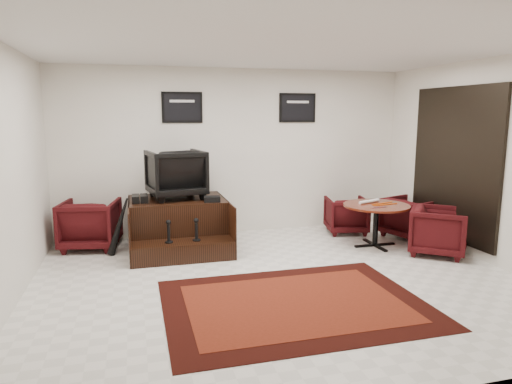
# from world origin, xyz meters

# --- Properties ---
(ground) EXTENTS (6.00, 6.00, 0.00)m
(ground) POSITION_xyz_m (0.00, 0.00, 0.00)
(ground) COLOR white
(ground) RESTS_ON ground
(room_shell) EXTENTS (6.02, 5.02, 2.81)m
(room_shell) POSITION_xyz_m (0.41, 0.12, 1.79)
(room_shell) COLOR white
(room_shell) RESTS_ON ground
(area_rug) EXTENTS (2.82, 2.11, 0.01)m
(area_rug) POSITION_xyz_m (-0.07, -0.72, 0.01)
(area_rug) COLOR black
(area_rug) RESTS_ON ground
(shine_podium) EXTENTS (1.46, 1.50, 0.75)m
(shine_podium) POSITION_xyz_m (-1.08, 1.78, 0.35)
(shine_podium) COLOR black
(shine_podium) RESTS_ON ground
(shine_chair) EXTENTS (0.93, 0.88, 0.84)m
(shine_chair) POSITION_xyz_m (-1.08, 1.93, 1.17)
(shine_chair) COLOR black
(shine_chair) RESTS_ON shine_podium
(shoes_pair) EXTENTS (0.23, 0.29, 0.11)m
(shoes_pair) POSITION_xyz_m (-1.64, 1.73, 0.81)
(shoes_pair) COLOR black
(shoes_pair) RESTS_ON shine_podium
(polish_kit) EXTENTS (0.26, 0.19, 0.08)m
(polish_kit) POSITION_xyz_m (-0.60, 1.48, 0.79)
(polish_kit) COLOR black
(polish_kit) RESTS_ON shine_podium
(umbrella_black) EXTENTS (0.33, 0.12, 0.87)m
(umbrella_black) POSITION_xyz_m (-1.95, 1.62, 0.44)
(umbrella_black) COLOR black
(umbrella_black) RESTS_ON ground
(umbrella_hooked) EXTENTS (0.31, 0.12, 0.83)m
(umbrella_hooked) POSITION_xyz_m (-1.96, 1.71, 0.41)
(umbrella_hooked) COLOR black
(umbrella_hooked) RESTS_ON ground
(armchair_side) EXTENTS (0.93, 0.89, 0.83)m
(armchair_side) POSITION_xyz_m (-2.39, 2.10, 0.41)
(armchair_side) COLOR black
(armchair_side) RESTS_ON ground
(meeting_table) EXTENTS (1.01, 1.01, 0.66)m
(meeting_table) POSITION_xyz_m (1.90, 1.05, 0.58)
(meeting_table) COLOR #49190A
(meeting_table) RESTS_ON ground
(table_chair_back) EXTENTS (0.78, 0.75, 0.69)m
(table_chair_back) POSITION_xyz_m (1.82, 1.92, 0.34)
(table_chair_back) COLOR black
(table_chair_back) RESTS_ON ground
(table_chair_window) EXTENTS (0.87, 0.90, 0.74)m
(table_chair_window) POSITION_xyz_m (2.71, 1.37, 0.37)
(table_chair_window) COLOR black
(table_chair_window) RESTS_ON ground
(table_chair_corner) EXTENTS (1.02, 1.02, 0.77)m
(table_chair_corner) POSITION_xyz_m (2.57, 0.43, 0.39)
(table_chair_corner) COLOR black
(table_chair_corner) RESTS_ON ground
(paper_roll) EXTENTS (0.41, 0.18, 0.05)m
(paper_roll) POSITION_xyz_m (1.85, 1.20, 0.69)
(paper_roll) COLOR white
(paper_roll) RESTS_ON meeting_table
(table_clutter) EXTENTS (0.57, 0.37, 0.01)m
(table_clutter) POSITION_xyz_m (1.99, 1.02, 0.67)
(table_clutter) COLOR orange
(table_clutter) RESTS_ON meeting_table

